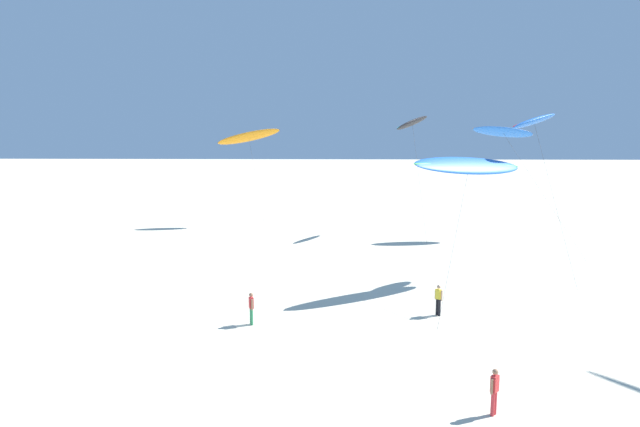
{
  "coord_description": "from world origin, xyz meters",
  "views": [
    {
      "loc": [
        0.86,
        -7.58,
        10.33
      ],
      "look_at": [
        0.26,
        16.19,
        6.56
      ],
      "focal_mm": 33.12,
      "sensor_mm": 36.0,
      "label": 1
    }
  ],
  "objects_px": {
    "flying_kite_3": "(503,132)",
    "person_near_right": "(438,299)",
    "flying_kite_0": "(249,137)",
    "flying_kite_6": "(534,121)",
    "person_mid_field": "(494,390)",
    "flying_kite_5": "(469,166)",
    "person_near_left": "(251,307)",
    "flying_kite_1": "(412,123)"
  },
  "relations": [
    {
      "from": "flying_kite_1",
      "to": "person_mid_field",
      "type": "distance_m",
      "value": 36.1
    },
    {
      "from": "flying_kite_3",
      "to": "flying_kite_5",
      "type": "height_order",
      "value": "flying_kite_3"
    },
    {
      "from": "flying_kite_1",
      "to": "flying_kite_5",
      "type": "relative_size",
      "value": 0.98
    },
    {
      "from": "person_near_left",
      "to": "person_mid_field",
      "type": "relative_size",
      "value": 0.98
    },
    {
      "from": "flying_kite_5",
      "to": "person_mid_field",
      "type": "xyz_separation_m",
      "value": [
        -2.59,
        -16.78,
        -6.62
      ]
    },
    {
      "from": "flying_kite_3",
      "to": "person_near_right",
      "type": "bearing_deg",
      "value": -112.53
    },
    {
      "from": "flying_kite_5",
      "to": "person_mid_field",
      "type": "distance_m",
      "value": 18.23
    },
    {
      "from": "flying_kite_1",
      "to": "flying_kite_5",
      "type": "distance_m",
      "value": 18.32
    },
    {
      "from": "flying_kite_5",
      "to": "person_near_right",
      "type": "distance_m",
      "value": 9.35
    },
    {
      "from": "flying_kite_1",
      "to": "person_near_left",
      "type": "bearing_deg",
      "value": -113.62
    },
    {
      "from": "flying_kite_5",
      "to": "flying_kite_6",
      "type": "distance_m",
      "value": 6.6
    },
    {
      "from": "flying_kite_0",
      "to": "flying_kite_1",
      "type": "distance_m",
      "value": 16.17
    },
    {
      "from": "flying_kite_0",
      "to": "flying_kite_5",
      "type": "height_order",
      "value": "flying_kite_0"
    },
    {
      "from": "person_mid_field",
      "to": "flying_kite_0",
      "type": "bearing_deg",
      "value": 110.03
    },
    {
      "from": "flying_kite_5",
      "to": "flying_kite_0",
      "type": "bearing_deg",
      "value": 127.15
    },
    {
      "from": "flying_kite_3",
      "to": "person_near_left",
      "type": "relative_size",
      "value": 6.38
    },
    {
      "from": "flying_kite_0",
      "to": "flying_kite_5",
      "type": "bearing_deg",
      "value": -52.85
    },
    {
      "from": "flying_kite_0",
      "to": "person_near_right",
      "type": "height_order",
      "value": "flying_kite_0"
    },
    {
      "from": "flying_kite_0",
      "to": "person_near_right",
      "type": "distance_m",
      "value": 32.45
    },
    {
      "from": "flying_kite_1",
      "to": "person_near_right",
      "type": "distance_m",
      "value": 25.84
    },
    {
      "from": "flying_kite_0",
      "to": "flying_kite_6",
      "type": "xyz_separation_m",
      "value": [
        21.74,
        -18.74,
        1.55
      ]
    },
    {
      "from": "flying_kite_5",
      "to": "person_mid_field",
      "type": "relative_size",
      "value": 6.59
    },
    {
      "from": "person_mid_field",
      "to": "flying_kite_1",
      "type": "bearing_deg",
      "value": 87.71
    },
    {
      "from": "flying_kite_3",
      "to": "flying_kite_6",
      "type": "height_order",
      "value": "flying_kite_6"
    },
    {
      "from": "person_near_left",
      "to": "person_near_right",
      "type": "bearing_deg",
      "value": 9.71
    },
    {
      "from": "flying_kite_6",
      "to": "flying_kite_3",
      "type": "bearing_deg",
      "value": 83.02
    },
    {
      "from": "flying_kite_0",
      "to": "flying_kite_3",
      "type": "height_order",
      "value": "flying_kite_3"
    },
    {
      "from": "flying_kite_5",
      "to": "person_near_left",
      "type": "height_order",
      "value": "flying_kite_5"
    },
    {
      "from": "flying_kite_1",
      "to": "flying_kite_6",
      "type": "relative_size",
      "value": 1.0
    },
    {
      "from": "person_near_left",
      "to": "person_near_right",
      "type": "height_order",
      "value": "person_near_right"
    },
    {
      "from": "flying_kite_6",
      "to": "person_near_right",
      "type": "xyz_separation_m",
      "value": [
        -7.65,
        -9.43,
        -9.34
      ]
    },
    {
      "from": "flying_kite_3",
      "to": "person_mid_field",
      "type": "height_order",
      "value": "flying_kite_3"
    },
    {
      "from": "flying_kite_0",
      "to": "flying_kite_3",
      "type": "distance_m",
      "value": 24.06
    },
    {
      "from": "flying_kite_1",
      "to": "flying_kite_5",
      "type": "xyz_separation_m",
      "value": [
        1.2,
        -18.11,
        -2.54
      ]
    },
    {
      "from": "flying_kite_3",
      "to": "flying_kite_5",
      "type": "relative_size",
      "value": 0.94
    },
    {
      "from": "flying_kite_0",
      "to": "person_near_left",
      "type": "bearing_deg",
      "value": -81.77
    },
    {
      "from": "flying_kite_6",
      "to": "person_near_right",
      "type": "height_order",
      "value": "flying_kite_6"
    },
    {
      "from": "person_near_left",
      "to": "person_mid_field",
      "type": "distance_m",
      "value": 13.44
    },
    {
      "from": "flying_kite_6",
      "to": "person_near_right",
      "type": "distance_m",
      "value": 15.32
    },
    {
      "from": "flying_kite_6",
      "to": "person_near_right",
      "type": "relative_size",
      "value": 6.59
    },
    {
      "from": "flying_kite_3",
      "to": "person_near_right",
      "type": "distance_m",
      "value": 25.46
    },
    {
      "from": "flying_kite_3",
      "to": "flying_kite_0",
      "type": "bearing_deg",
      "value": 165.66
    }
  ]
}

